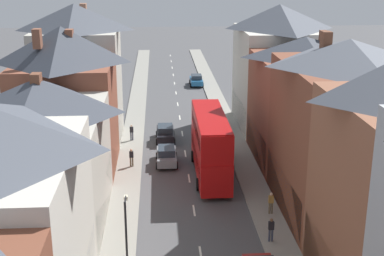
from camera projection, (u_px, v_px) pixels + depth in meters
pavement_left at (134, 128)px, 57.44m from camera, size 2.20×104.00×0.14m
pavement_right at (228, 126)px, 58.07m from camera, size 2.20×104.00×0.14m
centre_line_dashes at (182, 134)px, 55.87m from camera, size 0.14×97.80×0.01m
terrace_row_left at (34, 156)px, 33.06m from camera, size 8.00×49.62×13.47m
terrace_row_right at (354, 138)px, 34.65m from camera, size 8.00×56.60×14.39m
double_decker_bus_lead at (210, 144)px, 44.21m from camera, size 2.74×10.80×5.30m
car_near_blue at (221, 154)px, 47.65m from camera, size 1.90×4.45×1.68m
car_near_silver at (165, 133)px, 53.42m from camera, size 1.90×4.13×1.64m
car_parked_right_a at (211, 122)px, 56.89m from camera, size 1.90×4.37×1.69m
car_parked_left_b at (167, 155)px, 47.35m from camera, size 1.90×4.03×1.61m
car_mid_white at (196, 80)px, 77.04m from camera, size 1.90×3.91×1.61m
pedestrian_mid_left at (271, 229)px, 33.98m from camera, size 0.36×0.22×1.61m
pedestrian_mid_right at (271, 202)px, 37.70m from camera, size 0.36×0.22×1.61m
pedestrian_far_left at (131, 157)px, 46.38m from camera, size 0.36×0.22×1.61m
pedestrian_far_right at (132, 132)px, 53.16m from camera, size 0.36×0.22×1.61m
street_lamp at (127, 240)px, 28.22m from camera, size 0.20×1.12×5.50m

